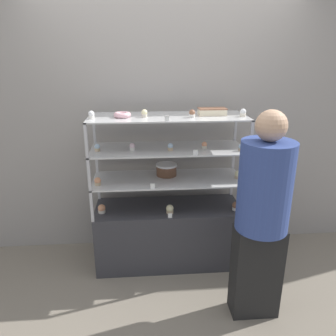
% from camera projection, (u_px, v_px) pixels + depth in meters
% --- Properties ---
extents(ground_plane, '(20.00, 20.00, 0.00)m').
position_uv_depth(ground_plane, '(168.00, 259.00, 3.25)').
color(ground_plane, gray).
extents(back_wall, '(8.00, 0.05, 2.60)m').
position_uv_depth(back_wall, '(165.00, 122.00, 3.19)').
color(back_wall, gray).
rests_on(back_wall, ground_plane).
extents(display_base, '(1.35, 0.49, 0.58)m').
position_uv_depth(display_base, '(168.00, 234.00, 3.15)').
color(display_base, '#333338').
rests_on(display_base, ground_plane).
extents(display_riser_lower, '(1.35, 0.49, 0.28)m').
position_uv_depth(display_riser_lower, '(168.00, 180.00, 2.97)').
color(display_riser_lower, '#B7B7BC').
rests_on(display_riser_lower, display_base).
extents(display_riser_middle, '(1.35, 0.49, 0.28)m').
position_uv_depth(display_riser_middle, '(168.00, 150.00, 2.88)').
color(display_riser_middle, '#B7B7BC').
rests_on(display_riser_middle, display_riser_lower).
extents(display_riser_upper, '(1.35, 0.49, 0.28)m').
position_uv_depth(display_riser_upper, '(168.00, 118.00, 2.78)').
color(display_riser_upper, '#B7B7BC').
rests_on(display_riser_upper, display_riser_middle).
extents(layer_cake_centerpiece, '(0.19, 0.19, 0.11)m').
position_uv_depth(layer_cake_centerpiece, '(166.00, 170.00, 3.02)').
color(layer_cake_centerpiece, brown).
rests_on(layer_cake_centerpiece, display_riser_lower).
extents(sheet_cake_frosted, '(0.24, 0.12, 0.06)m').
position_uv_depth(sheet_cake_frosted, '(212.00, 112.00, 2.81)').
color(sheet_cake_frosted, beige).
rests_on(sheet_cake_frosted, display_riser_upper).
extents(cupcake_0, '(0.07, 0.07, 0.08)m').
position_uv_depth(cupcake_0, '(102.00, 209.00, 2.93)').
color(cupcake_0, beige).
rests_on(cupcake_0, display_base).
extents(cupcake_1, '(0.07, 0.07, 0.08)m').
position_uv_depth(cupcake_1, '(170.00, 209.00, 2.93)').
color(cupcake_1, '#CCB28C').
rests_on(cupcake_1, display_base).
extents(cupcake_2, '(0.07, 0.07, 0.08)m').
position_uv_depth(cupcake_2, '(236.00, 206.00, 2.98)').
color(cupcake_2, white).
rests_on(cupcake_2, display_base).
extents(price_tag_0, '(0.04, 0.00, 0.04)m').
position_uv_depth(price_tag_0, '(170.00, 216.00, 2.84)').
color(price_tag_0, white).
rests_on(price_tag_0, display_base).
extents(cupcake_3, '(0.06, 0.06, 0.07)m').
position_uv_depth(cupcake_3, '(98.00, 181.00, 2.80)').
color(cupcake_3, '#CCB28C').
rests_on(cupcake_3, display_riser_lower).
extents(cupcake_4, '(0.06, 0.06, 0.07)m').
position_uv_depth(cupcake_4, '(238.00, 175.00, 2.96)').
color(cupcake_4, '#CCB28C').
rests_on(cupcake_4, display_riser_lower).
extents(price_tag_1, '(0.04, 0.00, 0.04)m').
position_uv_depth(price_tag_1, '(153.00, 186.00, 2.74)').
color(price_tag_1, white).
rests_on(price_tag_1, display_riser_lower).
extents(cupcake_5, '(0.05, 0.05, 0.06)m').
position_uv_depth(cupcake_5, '(97.00, 148.00, 2.78)').
color(cupcake_5, '#CCB28C').
rests_on(cupcake_5, display_riser_middle).
extents(cupcake_6, '(0.05, 0.05, 0.06)m').
position_uv_depth(cupcake_6, '(132.00, 147.00, 2.80)').
color(cupcake_6, white).
rests_on(cupcake_6, display_riser_middle).
extents(cupcake_7, '(0.05, 0.05, 0.06)m').
position_uv_depth(cupcake_7, '(170.00, 147.00, 2.80)').
color(cupcake_7, '#CCB28C').
rests_on(cupcake_7, display_riser_middle).
extents(cupcake_8, '(0.05, 0.05, 0.06)m').
position_uv_depth(cupcake_8, '(204.00, 145.00, 2.85)').
color(cupcake_8, beige).
rests_on(cupcake_8, display_riser_middle).
extents(cupcake_9, '(0.05, 0.05, 0.06)m').
position_uv_depth(cupcake_9, '(241.00, 147.00, 2.78)').
color(cupcake_9, '#CCB28C').
rests_on(cupcake_9, display_riser_middle).
extents(price_tag_2, '(0.04, 0.00, 0.04)m').
position_uv_depth(price_tag_2, '(195.00, 153.00, 2.67)').
color(price_tag_2, white).
rests_on(price_tag_2, display_riser_middle).
extents(cupcake_10, '(0.05, 0.05, 0.07)m').
position_uv_depth(cupcake_10, '(91.00, 115.00, 2.65)').
color(cupcake_10, white).
rests_on(cupcake_10, display_riser_upper).
extents(cupcake_11, '(0.05, 0.05, 0.07)m').
position_uv_depth(cupcake_11, '(144.00, 113.00, 2.71)').
color(cupcake_11, beige).
rests_on(cupcake_11, display_riser_upper).
extents(cupcake_12, '(0.05, 0.05, 0.07)m').
position_uv_depth(cupcake_12, '(192.00, 114.00, 2.70)').
color(cupcake_12, white).
rests_on(cupcake_12, display_riser_upper).
extents(cupcake_13, '(0.05, 0.05, 0.07)m').
position_uv_depth(cupcake_13, '(243.00, 113.00, 2.74)').
color(cupcake_13, beige).
rests_on(cupcake_13, display_riser_upper).
extents(price_tag_3, '(0.04, 0.00, 0.04)m').
position_uv_depth(price_tag_3, '(167.00, 118.00, 2.56)').
color(price_tag_3, white).
rests_on(price_tag_3, display_riser_upper).
extents(donut_glazed, '(0.14, 0.14, 0.04)m').
position_uv_depth(donut_glazed, '(122.00, 115.00, 2.71)').
color(donut_glazed, '#EFB2BC').
rests_on(donut_glazed, display_riser_upper).
extents(customer_figure, '(0.37, 0.37, 1.60)m').
position_uv_depth(customer_figure, '(262.00, 214.00, 2.33)').
color(customer_figure, black).
rests_on(customer_figure, ground_plane).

